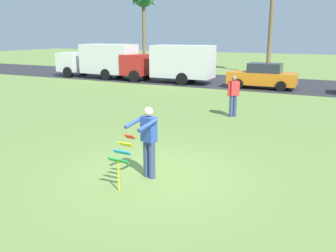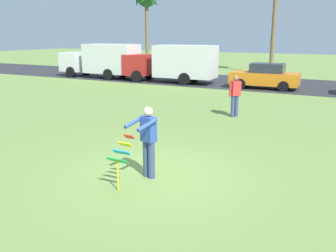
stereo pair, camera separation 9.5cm
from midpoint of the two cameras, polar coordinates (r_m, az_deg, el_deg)
ground_plane at (r=9.01m, az=-2.50°, el=-7.62°), size 120.00×120.00×0.00m
road_strip at (r=26.03m, az=17.53°, el=6.24°), size 120.00×8.00×0.01m
person_kite_flyer at (r=8.53m, az=-3.44°, el=-2.16°), size 0.67×0.75×1.73m
kite_held at (r=8.03m, az=-7.60°, el=-4.45°), size 0.51×0.63×1.18m
parked_truck_white_box at (r=29.09m, az=-10.75°, el=10.22°), size 6.71×2.15×2.62m
parked_truck_red_cab at (r=25.81m, az=0.51°, el=9.98°), size 6.77×2.29×2.62m
parked_car_orange at (r=23.76m, az=14.59°, el=7.60°), size 4.25×1.93×1.60m
palm_tree_left_near at (r=37.83m, az=-3.98°, el=19.29°), size 2.58×2.71×8.04m
person_walker_far at (r=15.23m, az=10.12°, el=4.91°), size 0.40×0.46×1.73m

